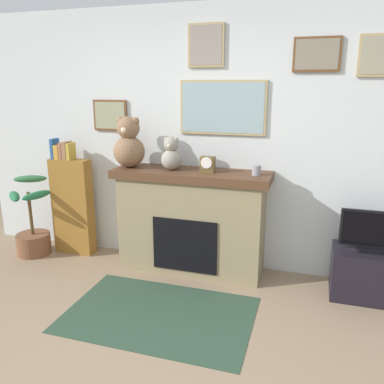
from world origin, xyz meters
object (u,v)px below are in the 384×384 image
candle_jar (257,170)px  teddy_bear_brown (171,155)px  television (373,232)px  teddy_bear_cream (129,145)px  bookshelf (72,203)px  potted_plant (32,232)px  fireplace (191,221)px  tv_stand (367,274)px  mantel_clock (208,164)px

candle_jar → teddy_bear_brown: 0.84m
television → teddy_bear_cream: 2.41m
television → teddy_bear_brown: (-1.86, 0.06, 0.57)m
bookshelf → potted_plant: bookshelf is taller
fireplace → potted_plant: fireplace is taller
fireplace → tv_stand: fireplace is taller
candle_jar → mantel_clock: size_ratio=0.62×
bookshelf → potted_plant: (-0.42, -0.18, -0.32)m
fireplace → teddy_bear_cream: 0.99m
fireplace → candle_jar: (0.63, -0.02, 0.56)m
bookshelf → tv_stand: (3.06, -0.10, -0.35)m
bookshelf → television: bookshelf is taller
teddy_bear_cream → bookshelf: bearing=176.8°
tv_stand → teddy_bear_cream: 2.54m
television → candle_jar: candle_jar is taller
fireplace → potted_plant: bearing=-175.0°
mantel_clock → bookshelf: bearing=178.4°
television → fireplace: bearing=177.3°
bookshelf → teddy_bear_cream: size_ratio=2.54×
fireplace → television: size_ratio=2.86×
mantel_clock → teddy_bear_cream: (-0.82, 0.00, 0.15)m
potted_plant → bookshelf: bearing=23.5°
fireplace → television: fireplace is taller
potted_plant → tv_stand: size_ratio=1.42×
fireplace → tv_stand: 1.69m
candle_jar → television: bearing=-3.3°
teddy_bear_cream → mantel_clock: bearing=-0.1°
candle_jar → teddy_bear_brown: teddy_bear_brown is taller
mantel_clock → teddy_bear_cream: size_ratio=0.30×
mantel_clock → teddy_bear_cream: 0.83m
fireplace → television: bearing=-2.7°
fireplace → mantel_clock: 0.61m
bookshelf → teddy_bear_cream: bearing=-3.2°
fireplace → bookshelf: 1.40m
television → teddy_bear_cream: (-2.32, 0.06, 0.65)m
tv_stand → teddy_bear_cream: teddy_bear_cream is taller
tv_stand → mantel_clock: bearing=177.8°
bookshelf → teddy_bear_brown: (1.20, -0.04, 0.61)m
potted_plant → mantel_clock: (1.99, 0.14, 0.86)m
tv_stand → television: size_ratio=1.14×
bookshelf → television: size_ratio=2.38×
fireplace → candle_jar: 0.85m
bookshelf → teddy_bear_brown: 1.34m
potted_plant → teddy_bear_cream: bearing=6.9°
potted_plant → mantel_clock: 2.17m
tv_stand → teddy_bear_brown: bearing=178.2°
fireplace → bookshelf: bookshelf is taller
teddy_bear_cream → teddy_bear_brown: teddy_bear_cream is taller
bookshelf → mantel_clock: bearing=-1.6°
potted_plant → candle_jar: size_ratio=9.20×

